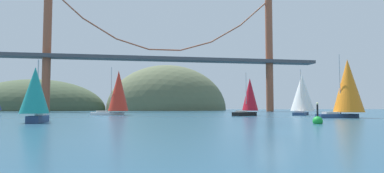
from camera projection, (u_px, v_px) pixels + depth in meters
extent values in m
plane|color=navy|center=(274.00, 131.00, 25.40)|extent=(360.00, 360.00, 0.00)
ellipsoid|color=#5B6647|center=(167.00, 110.00, 158.96)|extent=(58.26, 44.00, 44.33)
ellipsoid|color=#425138|center=(36.00, 111.00, 148.53)|extent=(61.52, 44.00, 28.74)
cylinder|color=brown|center=(47.00, 49.00, 112.98)|extent=(2.80, 2.80, 43.88)
cylinder|color=brown|center=(269.00, 55.00, 127.25)|extent=(2.80, 2.80, 43.88)
cube|color=#47474C|center=(165.00, 59.00, 119.96)|extent=(118.07, 6.00, 1.20)
cylinder|color=brown|center=(66.00, 3.00, 115.02)|extent=(12.06, 0.50, 10.89)
cylinder|color=brown|center=(100.00, 29.00, 116.52)|extent=(11.98, 0.50, 7.44)
cylinder|color=brown|center=(133.00, 44.00, 118.24)|extent=(11.87, 0.50, 3.98)
cylinder|color=brown|center=(165.00, 50.00, 120.17)|extent=(11.72, 0.50, 0.50)
cylinder|color=brown|center=(196.00, 46.00, 122.31)|extent=(11.87, 0.50, 3.98)
cylinder|color=brown|center=(226.00, 34.00, 124.67)|extent=(11.98, 0.50, 7.44)
cylinder|color=brown|center=(255.00, 13.00, 127.25)|extent=(12.06, 0.50, 10.89)
cube|color=white|center=(107.00, 114.00, 72.72)|extent=(7.49, 2.66, 0.62)
cube|color=beige|center=(101.00, 112.00, 72.42)|extent=(2.47, 1.78, 0.36)
cylinder|color=#B2B2B7|center=(111.00, 90.00, 73.23)|extent=(0.14, 0.14, 10.21)
cone|color=red|center=(119.00, 91.00, 73.61)|extent=(4.85, 4.85, 9.15)
cube|color=navy|center=(337.00, 116.00, 55.11)|extent=(7.38, 2.17, 0.67)
cube|color=beige|center=(330.00, 113.00, 54.85)|extent=(2.40, 1.47, 0.36)
cylinder|color=#B2B2B7|center=(340.00, 84.00, 55.61)|extent=(0.14, 0.14, 10.20)
cone|color=orange|center=(348.00, 85.00, 55.96)|extent=(5.33, 5.33, 9.15)
cube|color=navy|center=(38.00, 119.00, 39.85)|extent=(1.59, 5.78, 0.83)
cube|color=beige|center=(40.00, 114.00, 40.90)|extent=(1.13, 1.87, 0.36)
cylinder|color=#B2B2B7|center=(38.00, 88.00, 39.53)|extent=(0.14, 0.14, 6.83)
cone|color=teal|center=(35.00, 90.00, 38.27)|extent=(3.41, 3.41, 5.47)
cube|color=navy|center=(301.00, 114.00, 72.44)|extent=(6.46, 7.48, 0.63)
cube|color=beige|center=(300.00, 112.00, 71.25)|extent=(2.90, 3.02, 0.36)
cylinder|color=#B2B2B7|center=(301.00, 91.00, 73.43)|extent=(0.14, 0.14, 9.69)
cone|color=white|center=(302.00, 93.00, 74.89)|extent=(7.41, 7.41, 8.32)
cube|color=black|center=(245.00, 114.00, 66.73)|extent=(5.96, 4.72, 0.77)
cube|color=beige|center=(241.00, 111.00, 66.06)|extent=(2.34, 2.20, 0.36)
cylinder|color=#B2B2B7|center=(246.00, 92.00, 67.40)|extent=(0.14, 0.14, 8.21)
cone|color=#B21423|center=(250.00, 94.00, 68.25)|extent=(4.66, 4.66, 6.82)
sphere|color=green|center=(318.00, 121.00, 36.35)|extent=(1.10, 1.10, 1.10)
cylinder|color=black|center=(317.00, 112.00, 36.41)|extent=(0.20, 0.20, 1.60)
sphere|color=#F2EA99|center=(317.00, 104.00, 36.47)|extent=(0.24, 0.24, 0.24)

